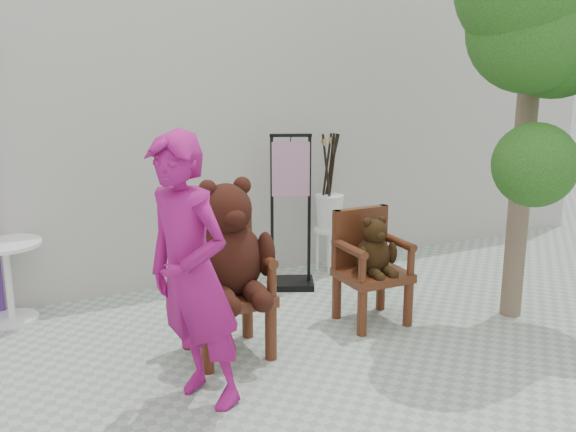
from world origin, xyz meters
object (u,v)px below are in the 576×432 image
object	(u,v)px
display_stand	(291,229)
chair_big	(227,258)
person	(193,275)
stool_bucket	(329,211)
chair_small	(371,257)
cafe_table	(8,272)

from	to	relation	value
display_stand	chair_big	bearing A→B (deg)	-109.48
person	stool_bucket	bearing A→B (deg)	108.59
chair_big	person	size ratio (longest dim) A/B	0.76
display_stand	stool_bucket	xyz separation A→B (m)	(0.59, 0.29, 0.06)
chair_small	display_stand	distance (m)	1.09
chair_small	person	xyz separation A→B (m)	(-1.81, -0.74, 0.34)
chair_small	cafe_table	xyz separation A→B (m)	(-2.78, 1.35, -0.13)
chair_small	stool_bucket	distance (m)	1.41
chair_big	cafe_table	xyz separation A→B (m)	(-1.45, 1.43, -0.33)
chair_big	display_stand	size ratio (longest dim) A/B	0.91
chair_small	display_stand	world-z (taller)	display_stand
chair_big	cafe_table	size ratio (longest dim) A/B	1.95
chair_big	chair_small	world-z (taller)	chair_big
person	chair_small	bearing A→B (deg)	86.93
cafe_table	display_stand	size ratio (longest dim) A/B	0.47
chair_big	stool_bucket	xyz separation A→B (m)	(1.70, 1.44, -0.13)
person	display_stand	size ratio (longest dim) A/B	1.20
display_stand	stool_bucket	world-z (taller)	display_stand
cafe_table	stool_bucket	world-z (taller)	stool_bucket
display_stand	chair_small	bearing A→B (deg)	-53.53
cafe_table	stool_bucket	size ratio (longest dim) A/B	0.48
chair_big	person	world-z (taller)	person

